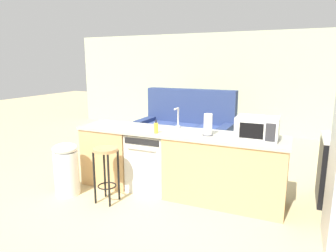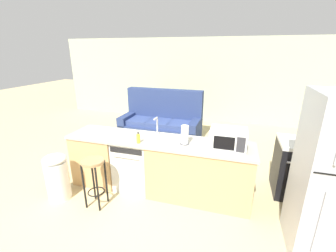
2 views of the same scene
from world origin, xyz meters
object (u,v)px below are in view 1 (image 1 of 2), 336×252
Objects in this scene: trash_bin at (66,168)px; bar_stool at (106,163)px; paper_towel_roll at (208,125)px; couch at (187,131)px; microwave at (257,128)px; soap_bottle at (156,128)px; dishwasher at (152,161)px.

bar_stool is at bearing 2.12° from trash_bin.
couch is (-1.11, 2.24, -0.64)m from paper_towel_roll.
soap_bottle is at bearing -170.88° from microwave.
dishwasher is 0.62m from soap_bottle.
bar_stool is (-0.53, -0.42, -0.44)m from soap_bottle.
trash_bin is 0.37× the size of couch.
dishwasher is 1.05m from paper_towel_roll.
bar_stool is 0.37× the size of couch.
paper_towel_roll is 0.14× the size of couch.
couch is at bearing 100.34° from soap_bottle.
paper_towel_roll reaches higher than bar_stool.
microwave is at bearing 19.21° from bar_stool.
microwave is (1.46, -0.00, 0.62)m from dishwasher.
microwave is 0.68× the size of trash_bin.
paper_towel_roll is at bearing -176.39° from microwave.
dishwasher is 1.14× the size of bar_stool.
bar_stool is (-1.19, -0.59, -0.50)m from paper_towel_roll.
microwave is at bearing 9.12° from soap_bottle.
microwave reaches higher than dishwasher.
paper_towel_roll is 0.38× the size of bar_stool.
paper_towel_roll is (0.85, -0.04, 0.62)m from dishwasher.
couch is at bearing 88.25° from bar_stool.
dishwasher is 0.73m from bar_stool.
trash_bin is (-0.66, -0.02, -0.16)m from bar_stool.
couch reaches higher than microwave.
dishwasher is at bearing 179.95° from microwave.
bar_stool is 0.67m from trash_bin.
paper_towel_roll is 2.06m from trash_bin.
soap_bottle is at bearing -165.98° from paper_towel_roll.
microwave is 1.77× the size of paper_towel_roll.
paper_towel_roll is at bearing 18.39° from trash_bin.
microwave reaches higher than soap_bottle.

